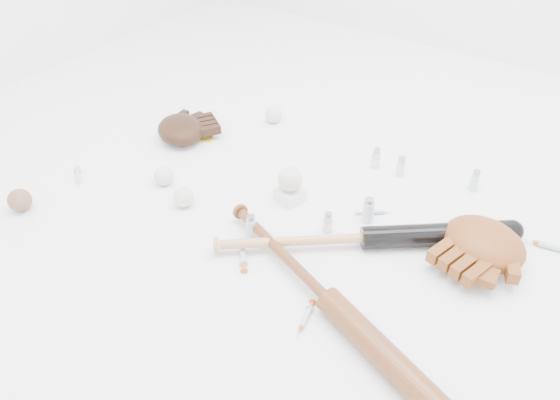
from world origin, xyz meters
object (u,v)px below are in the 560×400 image
Objects in this scene: pedestal at (290,195)px; bat_wood at (330,301)px; glove_dark at (180,129)px; bat_dark at (365,238)px.

bat_wood is at bearing -43.91° from pedestal.
glove_dark is 3.07× the size of pedestal.
bat_dark is 0.26m from bat_wood.
glove_dark is (-0.87, 0.40, 0.01)m from bat_wood.
bat_dark is at bearing 23.61° from glove_dark.
bat_dark is 11.82× the size of pedestal.
glove_dark is (-0.83, 0.14, 0.01)m from bat_dark.
bat_wood is 11.99× the size of pedestal.
bat_dark is 3.85× the size of glove_dark.
glove_dark is 0.54m from pedestal.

